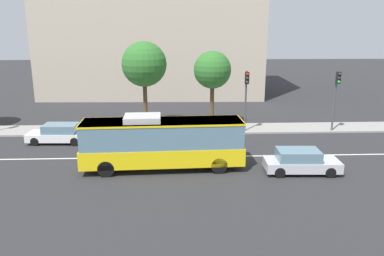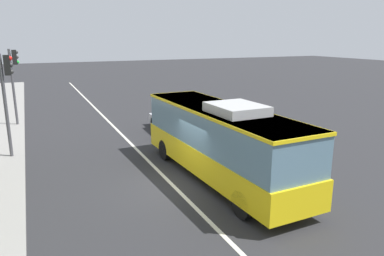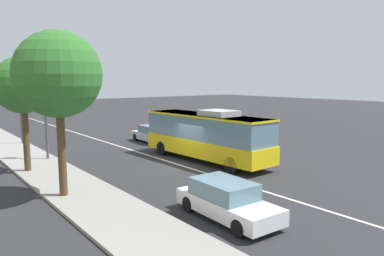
% 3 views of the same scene
% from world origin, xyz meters
% --- Properties ---
extents(ground_plane, '(160.00, 160.00, 0.00)m').
position_xyz_m(ground_plane, '(0.00, 0.00, 0.00)').
color(ground_plane, '#28282B').
extents(sidewalk_kerb, '(80.00, 3.19, 0.14)m').
position_xyz_m(sidewalk_kerb, '(0.00, 7.15, 0.07)').
color(sidewalk_kerb, gray).
rests_on(sidewalk_kerb, ground_plane).
extents(lane_centre_line, '(76.00, 0.16, 0.01)m').
position_xyz_m(lane_centre_line, '(0.00, 0.00, 0.01)').
color(lane_centre_line, silver).
rests_on(lane_centre_line, ground_plane).
extents(transit_bus, '(10.10, 2.92, 3.46)m').
position_xyz_m(transit_bus, '(-0.14, -2.11, 1.81)').
color(transit_bus, yellow).
rests_on(transit_bus, ground_plane).
extents(sedan_silver, '(4.57, 1.99, 1.46)m').
position_xyz_m(sedan_silver, '(8.30, -3.19, 0.72)').
color(sedan_silver, '#B7BABF').
rests_on(sedan_silver, ground_plane).
extents(sedan_white, '(4.58, 2.00, 1.46)m').
position_xyz_m(sedan_white, '(-8.29, 3.78, 0.72)').
color(sedan_white, white).
rests_on(sedan_white, ground_plane).
extents(traffic_light_near_corner, '(0.32, 0.62, 5.20)m').
position_xyz_m(traffic_light_near_corner, '(6.52, 6.00, 3.56)').
color(traffic_light_near_corner, '#47474C').
rests_on(traffic_light_near_corner, ground_plane).
extents(traffic_light_mid_block, '(0.34, 0.62, 5.20)m').
position_xyz_m(traffic_light_mid_block, '(13.97, 5.83, 3.56)').
color(traffic_light_mid_block, '#47474C').
rests_on(traffic_light_mid_block, ground_plane).
extents(street_tree_kerbside_left, '(3.83, 3.83, 7.52)m').
position_xyz_m(street_tree_kerbside_left, '(-1.93, 7.95, 5.57)').
color(street_tree_kerbside_left, '#4C3823').
rests_on(street_tree_kerbside_left, ground_plane).
extents(street_tree_kerbside_right, '(3.24, 3.24, 6.70)m').
position_xyz_m(street_tree_kerbside_right, '(3.90, 8.05, 5.04)').
color(street_tree_kerbside_right, '#4C3823').
rests_on(street_tree_kerbside_right, ground_plane).
extents(office_block_background, '(27.64, 15.14, 20.40)m').
position_xyz_m(office_block_background, '(-2.13, 27.02, 10.20)').
color(office_block_background, '#B7A893').
rests_on(office_block_background, ground_plane).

